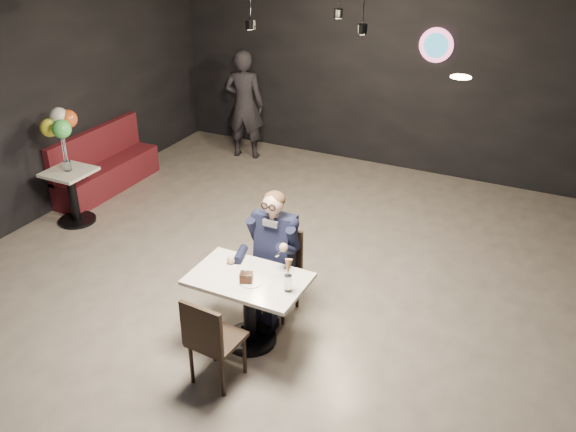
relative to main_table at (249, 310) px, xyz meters
The scene contains 17 objects.
floor 0.68m from the main_table, 133.63° to the left, with size 9.00×9.00×0.00m, color gray.
wall_sign 5.16m from the main_table, 85.19° to the left, with size 0.50×0.06×0.50m, color pink, non-canonical shape.
pendant_lights 3.50m from the main_table, 99.19° to the left, with size 1.40×1.20×0.36m, color black.
main_table is the anchor object (origin of this frame).
chair_far 0.56m from the main_table, 90.00° to the left, with size 0.42×0.46×0.92m, color black.
chair_near 0.59m from the main_table, 90.00° to the right, with size 0.42×0.46×0.92m, color black.
seated_man 0.65m from the main_table, 90.00° to the left, with size 0.60×0.80×1.44m, color black.
dessert_plate 0.39m from the main_table, 44.39° to the right, with size 0.20×0.20×0.01m, color white.
cake_slice 0.44m from the main_table, 72.03° to the right, with size 0.11×0.09×0.08m, color black.
mint_leaf 0.48m from the main_table, 66.42° to the right, with size 0.06×0.04×0.01m, color #30882C.
sundae_glass 0.63m from the main_table, ahead, with size 0.07×0.07×0.16m, color silver.
wafer_cone 0.76m from the main_table, ahead, with size 0.07×0.07×0.14m, color tan.
booth_bench 4.23m from the main_table, 149.46° to the left, with size 0.46×1.84×0.92m, color #4A0F10.
side_table 3.53m from the main_table, 161.03° to the left, with size 0.57×0.57×0.71m, color silver.
balloon_vase 3.56m from the main_table, 161.03° to the left, with size 0.09×0.09×0.14m, color silver.
balloon_bunch 3.64m from the main_table, 161.03° to the left, with size 0.43×0.43×0.71m, color #F3F734.
passerby 4.92m from the main_table, 120.26° to the left, with size 0.65×0.43×1.79m, color black.
Camera 1 is at (2.84, -4.53, 3.91)m, focal length 38.00 mm.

